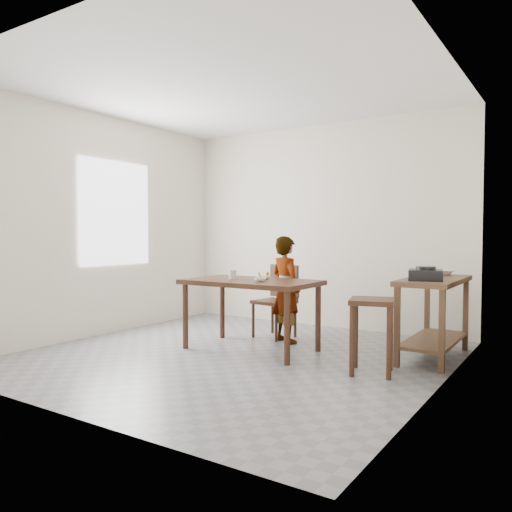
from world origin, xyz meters
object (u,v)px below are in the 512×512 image
Objects in this scene: prep_counter at (434,318)px; child at (286,289)px; dining_table at (251,315)px; stool at (372,336)px; dining_chair at (274,301)px.

prep_counter is 0.99× the size of child.
dining_table is at bearing 101.89° from child.
stool is (-0.32, -0.87, -0.07)m from prep_counter.
child is 1.49m from stool.
dining_table is 0.72m from dining_chair.
prep_counter is 0.93m from stool.
dining_table is 1.15× the size of child.
prep_counter is 1.62m from child.
prep_counter is at bearing 69.86° from stool.
child is at bearing 77.51° from dining_table.
dining_table is 0.60m from child.
prep_counter is 1.39× the size of dining_chair.
dining_chair is at bearing 100.58° from dining_table.
child reaches higher than dining_table.
stool is (1.53, -0.88, -0.10)m from dining_chair.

